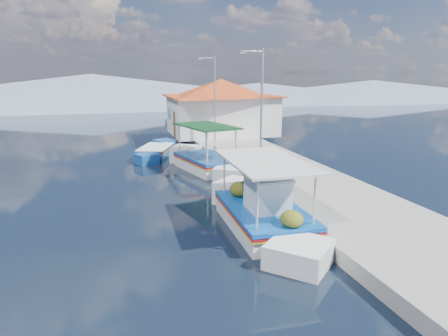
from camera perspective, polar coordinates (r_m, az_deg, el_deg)
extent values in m
plane|color=black|center=(17.60, -6.64, -4.52)|extent=(160.00, 160.00, 0.00)
cube|color=gray|center=(24.66, 4.61, 1.30)|extent=(5.00, 44.00, 0.50)
cylinder|color=#A5A8AD|center=(15.74, 9.00, -4.29)|extent=(0.20, 0.20, 0.30)
cylinder|color=#A5A8AD|center=(20.20, 3.04, -0.20)|extent=(0.20, 0.20, 0.30)
cylinder|color=#A5A8AD|center=(25.82, -1.31, 2.80)|extent=(0.20, 0.20, 0.30)
cylinder|color=#A5A8AD|center=(31.58, -4.10, 4.70)|extent=(0.20, 0.20, 0.30)
cube|color=white|center=(14.43, 5.60, -7.59)|extent=(2.45, 4.65, 1.00)
cube|color=white|center=(17.07, 1.60, -3.75)|extent=(2.37, 2.37, 1.11)
cube|color=white|center=(12.01, 11.24, -12.28)|extent=(2.30, 2.30, 0.95)
cube|color=#0C4FA5|center=(14.27, 5.64, -5.84)|extent=(2.52, 4.79, 0.06)
cube|color=#A20D1C|center=(14.30, 5.63, -6.16)|extent=(2.52, 4.79, 0.05)
cube|color=gold|center=(14.33, 5.63, -6.44)|extent=(2.52, 4.79, 0.04)
cube|color=#0C4FA5|center=(14.25, 5.65, -5.56)|extent=(2.54, 4.74, 0.05)
cube|color=brown|center=(14.26, 5.64, -5.68)|extent=(2.26, 4.55, 0.05)
cube|color=white|center=(13.80, 6.22, -3.81)|extent=(1.31, 1.41, 1.16)
cube|color=silver|center=(13.64, 6.28, -1.39)|extent=(1.43, 1.52, 0.06)
cylinder|color=beige|center=(15.44, -0.27, -0.86)|extent=(0.07, 0.07, 1.69)
cylinder|color=beige|center=(16.08, 6.07, -0.36)|extent=(0.07, 0.07, 1.69)
cylinder|color=beige|center=(11.96, 5.26, -5.17)|extent=(0.07, 0.07, 1.69)
cylinder|color=beige|center=(12.77, 13.00, -4.26)|extent=(0.07, 0.07, 1.69)
cube|color=silver|center=(13.80, 5.80, 0.97)|extent=(2.56, 4.65, 0.07)
ellipsoid|color=#444E15|center=(15.33, 2.04, -3.08)|extent=(0.80, 0.88, 0.60)
ellipsoid|color=#444E15|center=(16.07, 3.89, -2.51)|extent=(0.68, 0.74, 0.51)
ellipsoid|color=#444E15|center=(12.64, 9.97, -7.06)|extent=(0.72, 0.79, 0.54)
sphere|color=#FF2F08|center=(15.01, 8.48, -1.64)|extent=(0.42, 0.42, 0.42)
cube|color=white|center=(22.75, -2.47, 0.29)|extent=(3.11, 4.46, 1.03)
cube|color=white|center=(25.38, -2.41, 1.96)|extent=(2.15, 2.15, 1.14)
cube|color=white|center=(20.19, -2.55, -1.40)|extent=(2.09, 2.09, 0.98)
cube|color=#0C4FA5|center=(22.65, -2.48, 1.47)|extent=(3.20, 4.60, 0.07)
cube|color=#A20D1C|center=(22.66, -2.48, 1.25)|extent=(3.20, 4.60, 0.05)
cube|color=gold|center=(22.68, -2.48, 1.06)|extent=(3.20, 4.60, 0.04)
cube|color=#17498E|center=(22.63, -2.48, 1.66)|extent=(3.22, 4.56, 0.05)
cube|color=brown|center=(22.64, -2.48, 1.57)|extent=(2.92, 4.34, 0.05)
cylinder|color=beige|center=(24.18, -4.53, 4.40)|extent=(0.08, 0.08, 1.74)
cylinder|color=beige|center=(24.16, -0.39, 4.44)|extent=(0.08, 0.08, 1.74)
cylinder|color=beige|center=(20.83, -4.96, 2.95)|extent=(0.08, 0.08, 1.74)
cylinder|color=beige|center=(20.81, -0.16, 2.99)|extent=(0.08, 0.08, 1.74)
cube|color=#0B3B1A|center=(22.35, -2.53, 5.95)|extent=(3.22, 4.49, 0.08)
cube|color=#17498E|center=(26.71, -9.63, 1.99)|extent=(2.74, 3.55, 0.88)
cube|color=#17498E|center=(28.53, -11.70, 2.85)|extent=(1.57, 1.57, 0.97)
cube|color=#17498E|center=(24.97, -7.36, 1.28)|extent=(1.53, 1.53, 0.83)
cube|color=#0C4FA5|center=(26.63, -9.66, 2.85)|extent=(2.82, 3.66, 0.06)
cube|color=#A20D1C|center=(26.65, -9.66, 2.69)|extent=(2.82, 3.66, 0.05)
cube|color=gold|center=(26.66, -9.65, 2.55)|extent=(2.82, 3.66, 0.04)
cube|color=white|center=(26.62, -9.67, 2.99)|extent=(2.83, 3.64, 0.05)
cube|color=brown|center=(26.63, -9.67, 2.93)|extent=(2.59, 3.45, 0.05)
cube|color=white|center=(32.95, -0.39, 7.46)|extent=(8.00, 6.00, 3.00)
cube|color=#C43C1B|center=(32.82, -0.40, 10.15)|extent=(8.64, 6.48, 0.10)
pyramid|color=#C43C1B|center=(32.79, -0.40, 11.29)|extent=(10.49, 10.49, 1.40)
cube|color=brown|center=(31.18, -6.99, 6.10)|extent=(0.06, 1.00, 2.00)
cube|color=#0C4FA5|center=(33.57, -7.71, 7.62)|extent=(0.06, 1.20, 0.90)
cylinder|color=#A5A8AD|center=(20.01, 5.32, 7.91)|extent=(0.12, 0.12, 6.00)
cylinder|color=#A5A8AD|center=(19.77, 4.10, 16.14)|extent=(1.00, 0.08, 0.08)
cube|color=#A5A8AD|center=(19.60, 2.67, 16.04)|extent=(0.30, 0.14, 0.14)
cylinder|color=#A5A8AD|center=(28.55, -1.33, 9.57)|extent=(0.12, 0.12, 6.00)
cylinder|color=#A5A8AD|center=(28.39, -2.37, 15.30)|extent=(1.00, 0.08, 0.08)
cube|color=#A5A8AD|center=(28.27, -3.39, 15.19)|extent=(0.30, 0.14, 0.14)
cone|color=gray|center=(72.65, -18.21, 10.37)|extent=(96.00, 96.00, 5.50)
cone|color=gray|center=(77.74, 4.87, 10.50)|extent=(76.80, 76.80, 3.80)
cone|color=gray|center=(89.72, 20.22, 10.25)|extent=(89.60, 89.60, 4.20)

